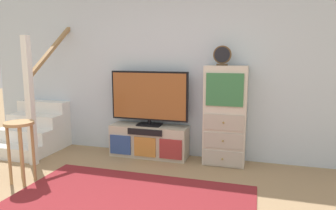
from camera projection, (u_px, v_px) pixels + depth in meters
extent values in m
cube|color=silver|center=(173.00, 67.00, 4.65)|extent=(6.40, 0.12, 2.70)
cube|color=maroon|center=(124.00, 208.00, 3.11)|extent=(2.60, 1.80, 0.01)
cube|color=#BCB29E|center=(149.00, 141.00, 4.67)|extent=(1.18, 0.36, 0.48)
cube|color=#2D4784|center=(120.00, 145.00, 4.61)|extent=(0.33, 0.02, 0.29)
cube|color=#BC7533|center=(145.00, 147.00, 4.50)|extent=(0.33, 0.02, 0.29)
cube|color=maroon|center=(171.00, 149.00, 4.39)|extent=(0.33, 0.02, 0.29)
cube|color=black|center=(145.00, 132.00, 4.46)|extent=(0.53, 0.02, 0.09)
cube|color=black|center=(150.00, 125.00, 4.65)|extent=(0.36, 0.22, 0.02)
cylinder|color=black|center=(150.00, 122.00, 4.64)|extent=(0.05, 0.05, 0.06)
cube|color=black|center=(149.00, 96.00, 4.58)|extent=(1.19, 0.05, 0.74)
cube|color=brown|center=(149.00, 96.00, 4.55)|extent=(1.14, 0.01, 0.69)
cube|color=beige|center=(225.00, 116.00, 4.29)|extent=(0.58, 0.34, 1.40)
cube|color=#ADA497|center=(222.00, 159.00, 4.22)|extent=(0.53, 0.02, 0.21)
sphere|color=olive|center=(222.00, 159.00, 4.20)|extent=(0.03, 0.03, 0.03)
cube|color=#ADA497|center=(223.00, 141.00, 4.17)|extent=(0.53, 0.02, 0.21)
sphere|color=olive|center=(223.00, 141.00, 4.16)|extent=(0.03, 0.03, 0.03)
cube|color=#ADA497|center=(224.00, 122.00, 4.13)|extent=(0.53, 0.02, 0.21)
sphere|color=olive|center=(223.00, 123.00, 4.11)|extent=(0.03, 0.03, 0.03)
cube|color=#337042|center=(225.00, 90.00, 4.06)|extent=(0.49, 0.02, 0.44)
cube|color=#4C3823|center=(222.00, 65.00, 4.17)|extent=(0.15, 0.08, 0.02)
cylinder|color=brown|center=(222.00, 55.00, 4.15)|extent=(0.24, 0.04, 0.24)
cylinder|color=black|center=(222.00, 55.00, 4.13)|extent=(0.21, 0.01, 0.21)
cube|color=white|center=(12.00, 152.00, 4.61)|extent=(0.90, 0.26, 0.19)
cube|color=white|center=(24.00, 141.00, 4.84)|extent=(0.90, 0.26, 0.38)
cube|color=white|center=(35.00, 131.00, 5.07)|extent=(0.90, 0.26, 0.57)
cube|color=white|center=(45.00, 123.00, 5.30)|extent=(0.90, 0.26, 0.76)
cube|color=white|center=(54.00, 114.00, 5.53)|extent=(0.90, 0.26, 0.95)
cube|color=white|center=(30.00, 102.00, 4.21)|extent=(0.09, 0.09, 1.80)
cube|color=#9E7547|center=(56.00, 44.00, 4.70)|extent=(0.06, 1.33, 0.99)
cylinder|color=#A37A4C|center=(9.00, 156.00, 3.63)|extent=(0.04, 0.04, 0.72)
cylinder|color=#A37A4C|center=(22.00, 157.00, 3.58)|extent=(0.04, 0.04, 0.72)
cylinder|color=#A37A4C|center=(21.00, 151.00, 3.81)|extent=(0.04, 0.04, 0.72)
cylinder|color=#A37A4C|center=(33.00, 152.00, 3.75)|extent=(0.04, 0.04, 0.72)
cylinder|color=#A37A4C|center=(19.00, 123.00, 3.63)|extent=(0.34, 0.34, 0.03)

